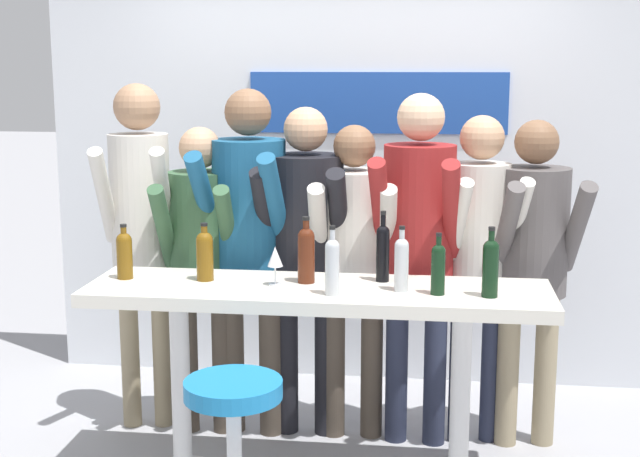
% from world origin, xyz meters
% --- Properties ---
extents(back_wall, '(3.69, 0.12, 2.51)m').
position_xyz_m(back_wall, '(0.00, 1.53, 1.26)').
color(back_wall, silver).
rests_on(back_wall, ground_plane).
extents(tasting_table, '(2.09, 0.55, 0.96)m').
position_xyz_m(tasting_table, '(-0.00, 0.00, 0.79)').
color(tasting_table, silver).
rests_on(tasting_table, ground_plane).
extents(bar_stool, '(0.41, 0.41, 0.73)m').
position_xyz_m(bar_stool, '(-0.25, -0.64, 0.49)').
color(bar_stool, silver).
rests_on(bar_stool, ground_plane).
extents(person_far_left, '(0.43, 0.57, 1.84)m').
position_xyz_m(person_far_left, '(-1.01, 0.57, 1.17)').
color(person_far_left, gray).
rests_on(person_far_left, ground_plane).
extents(person_left, '(0.42, 0.52, 1.63)m').
position_xyz_m(person_left, '(-0.67, 0.54, 1.01)').
color(person_left, '#473D33').
rests_on(person_left, ground_plane).
extents(person_center_left, '(0.48, 0.59, 1.82)m').
position_xyz_m(person_center_left, '(-0.43, 0.55, 1.13)').
color(person_center_left, '#473D33').
rests_on(person_center_left, ground_plane).
extents(person_center, '(0.46, 0.55, 1.73)m').
position_xyz_m(person_center, '(-0.14, 0.59, 1.07)').
color(person_center, black).
rests_on(person_center, ground_plane).
extents(person_center_right, '(0.45, 0.54, 1.64)m').
position_xyz_m(person_center_right, '(0.11, 0.58, 1.01)').
color(person_center_right, '#473D33').
rests_on(person_center_right, ground_plane).
extents(person_right, '(0.46, 0.58, 1.80)m').
position_xyz_m(person_right, '(0.44, 0.54, 1.12)').
color(person_right, '#23283D').
rests_on(person_right, ground_plane).
extents(person_far_right, '(0.42, 0.55, 1.69)m').
position_xyz_m(person_far_right, '(0.74, 0.59, 1.07)').
color(person_far_right, '#23283D').
rests_on(person_far_right, ground_plane).
extents(person_rightmost, '(0.47, 0.57, 1.67)m').
position_xyz_m(person_rightmost, '(1.00, 0.58, 1.04)').
color(person_rightmost, gray).
rests_on(person_rightmost, ground_plane).
extents(wine_bottle_0, '(0.06, 0.06, 0.27)m').
position_xyz_m(wine_bottle_0, '(0.53, -0.07, 1.08)').
color(wine_bottle_0, black).
rests_on(wine_bottle_0, tasting_table).
extents(wine_bottle_1, '(0.06, 0.06, 0.33)m').
position_xyz_m(wine_bottle_1, '(0.28, 0.14, 1.10)').
color(wine_bottle_1, black).
rests_on(wine_bottle_1, tasting_table).
extents(wine_bottle_2, '(0.06, 0.06, 0.30)m').
position_xyz_m(wine_bottle_2, '(0.08, -0.13, 1.09)').
color(wine_bottle_2, '#B7BCC1').
rests_on(wine_bottle_2, tasting_table).
extents(wine_bottle_3, '(0.08, 0.08, 0.27)m').
position_xyz_m(wine_bottle_3, '(-0.53, 0.05, 1.08)').
color(wine_bottle_3, brown).
rests_on(wine_bottle_3, tasting_table).
extents(wine_bottle_4, '(0.07, 0.07, 0.26)m').
position_xyz_m(wine_bottle_4, '(-0.91, 0.04, 1.08)').
color(wine_bottle_4, brown).
rests_on(wine_bottle_4, tasting_table).
extents(wine_bottle_5, '(0.06, 0.06, 0.29)m').
position_xyz_m(wine_bottle_5, '(0.37, -0.03, 1.09)').
color(wine_bottle_5, '#B7BCC1').
rests_on(wine_bottle_5, tasting_table).
extents(wine_bottle_6, '(0.07, 0.07, 0.31)m').
position_xyz_m(wine_bottle_6, '(0.76, -0.08, 1.10)').
color(wine_bottle_6, black).
rests_on(wine_bottle_6, tasting_table).
extents(wine_bottle_7, '(0.08, 0.08, 0.31)m').
position_xyz_m(wine_bottle_7, '(-0.06, 0.07, 1.10)').
color(wine_bottle_7, '#4C1E0F').
rests_on(wine_bottle_7, tasting_table).
extents(wine_glass_0, '(0.07, 0.07, 0.18)m').
position_xyz_m(wine_glass_0, '(-0.19, 0.01, 1.08)').
color(wine_glass_0, silver).
rests_on(wine_glass_0, tasting_table).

